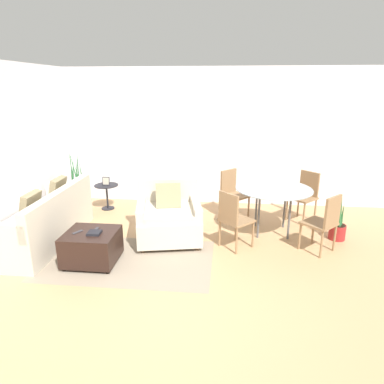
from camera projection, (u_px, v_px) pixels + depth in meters
The scene contains 19 objects.
ground_plane at pixel (173, 295), 4.07m from camera, with size 20.00×20.00×0.00m, color tan.
wall_back at pixel (198, 138), 6.98m from camera, with size 12.00×0.06×2.75m.
wall_left at pixel (11, 153), 5.35m from camera, with size 0.06×12.00×2.75m.
area_rug at pixel (128, 260), 4.89m from camera, with size 2.39×1.45×0.01m.
couch at pixel (44, 224), 5.38m from camera, with size 0.84×2.06×0.94m.
armchair at pixel (169, 218), 5.46m from camera, with size 1.14×1.11×0.92m.
ottoman at pixel (92, 246), 4.76m from camera, with size 0.70×0.65×0.46m.
book_stack at pixel (94, 233), 4.65m from camera, with size 0.18×0.17×0.03m.
tv_remote_primary at pixel (96, 229), 4.79m from camera, with size 0.05×0.14×0.01m.
tv_remote_secondary at pixel (78, 232), 4.70m from camera, with size 0.11×0.15×0.01m.
potted_plant at pixel (79, 195), 6.86m from camera, with size 0.37×0.37×1.24m.
side_table at pixel (107, 192), 6.84m from camera, with size 0.47×0.47×0.50m.
picture_frame at pixel (106, 181), 6.77m from camera, with size 0.14×0.06×0.16m.
dining_table at pixel (274, 193), 5.62m from camera, with size 1.25×1.25×0.78m.
dining_chair_near_left at pixel (233, 216), 5.10m from camera, with size 0.59×0.59×0.90m.
dining_chair_near_right at pixel (325, 220), 4.98m from camera, with size 0.59×0.59×0.90m.
dining_chair_far_left at pixel (232, 191), 6.37m from camera, with size 0.59×0.59×0.90m.
dining_chair_far_right at pixel (305, 193), 6.24m from camera, with size 0.59×0.59×0.90m.
potted_plant_small at pixel (338, 227), 5.51m from camera, with size 0.26×0.26×0.75m.
Camera 1 is at (0.59, -3.48, 2.38)m, focal length 32.00 mm.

